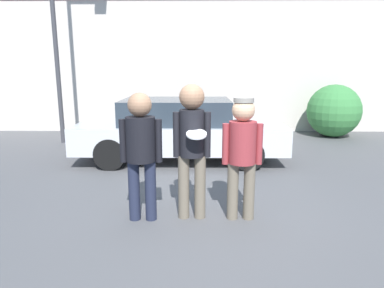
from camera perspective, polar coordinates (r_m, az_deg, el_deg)
ground_plane at (r=4.86m, az=2.42°, el=-11.83°), size 56.00×56.00×0.00m
storefront_building at (r=11.23m, az=1.51°, el=13.51°), size 24.00×0.22×4.40m
person_left at (r=4.47m, az=-8.51°, el=-0.23°), size 0.55×0.38×1.70m
person_middle_with_frisbee at (r=4.47m, az=-0.02°, el=0.72°), size 0.49×0.52×1.81m
person_right at (r=4.51m, az=8.37°, el=-0.67°), size 0.53×0.36×1.64m
parked_car_near at (r=7.60m, az=-2.10°, el=2.48°), size 4.47×1.87×1.35m
shrub at (r=11.11m, az=22.56°, el=5.13°), size 1.57×1.57×1.57m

